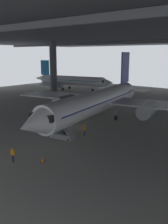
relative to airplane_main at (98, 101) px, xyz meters
name	(u,v)px	position (x,y,z in m)	size (l,w,h in m)	color
ground_plane	(78,128)	(0.30, -5.34, -3.49)	(110.00, 110.00, 0.00)	gray
hangar_structure	(127,33)	(0.21, 8.40, 11.62)	(121.00, 99.00, 15.74)	#4C4F54
airplane_main	(98,101)	(0.00, 0.00, 0.00)	(36.41, 37.23, 11.66)	white
boarding_stairs	(61,132)	(1.32, -10.28, -2.75)	(4.43, 2.19, 4.70)	slate
crew_worker_near_nose	(13,154)	(3.26, -19.43, -2.54)	(0.55, 0.27, 1.66)	#232838
crew_worker_by_stairs	(85,129)	(3.37, -7.56, -2.55)	(0.30, 0.54, 1.64)	#232838
airplane_distant	(70,81)	(-29.95, 25.79, -0.44)	(28.35, 27.79, 9.28)	white
traffic_cone_orange	(43,160)	(5.67, -17.42, -3.20)	(0.36, 0.36, 0.60)	black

